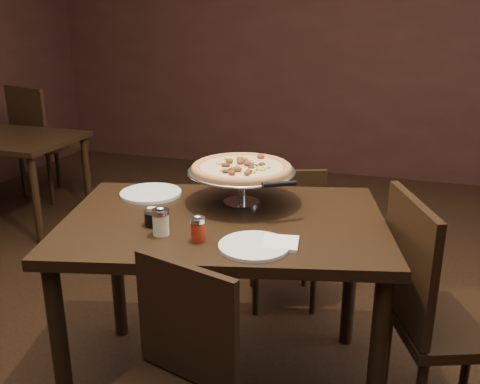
% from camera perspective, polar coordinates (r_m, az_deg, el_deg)
% --- Properties ---
extents(room, '(6.04, 7.04, 2.84)m').
position_cam_1_polar(room, '(1.91, -1.76, 13.68)').
color(room, black).
rests_on(room, ground).
extents(dining_table, '(1.43, 1.13, 0.79)m').
position_cam_1_polar(dining_table, '(2.16, -1.68, -5.36)').
color(dining_table, black).
rests_on(dining_table, ground).
extents(background_table, '(1.09, 0.73, 0.68)m').
position_cam_1_polar(background_table, '(4.41, -23.84, 4.35)').
color(background_table, black).
rests_on(background_table, ground).
extents(pizza_stand, '(0.46, 0.46, 0.19)m').
position_cam_1_polar(pizza_stand, '(2.24, 0.17, 2.50)').
color(pizza_stand, '#B6B6BD').
rests_on(pizza_stand, dining_table).
extents(parmesan_shaker, '(0.06, 0.06, 0.11)m').
position_cam_1_polar(parmesan_shaker, '(1.97, -8.46, -3.11)').
color(parmesan_shaker, '#F9F5C2').
rests_on(parmesan_shaker, dining_table).
extents(pepper_flake_shaker, '(0.06, 0.06, 0.10)m').
position_cam_1_polar(pepper_flake_shaker, '(1.91, -4.52, -3.88)').
color(pepper_flake_shaker, maroon).
rests_on(pepper_flake_shaker, dining_table).
extents(packet_caddy, '(0.09, 0.09, 0.07)m').
position_cam_1_polar(packet_caddy, '(2.07, -8.97, -2.70)').
color(packet_caddy, black).
rests_on(packet_caddy, dining_table).
extents(napkin_stack, '(0.14, 0.14, 0.01)m').
position_cam_1_polar(napkin_stack, '(1.89, 4.32, -5.47)').
color(napkin_stack, white).
rests_on(napkin_stack, dining_table).
extents(plate_left, '(0.27, 0.27, 0.01)m').
position_cam_1_polar(plate_left, '(2.42, -9.49, -0.12)').
color(plate_left, silver).
rests_on(plate_left, dining_table).
extents(plate_near, '(0.25, 0.25, 0.01)m').
position_cam_1_polar(plate_near, '(1.86, 1.51, -5.78)').
color(plate_near, silver).
rests_on(plate_near, dining_table).
extents(serving_spatula, '(0.18, 0.18, 0.03)m').
position_cam_1_polar(serving_spatula, '(2.05, 4.19, 0.77)').
color(serving_spatula, '#B6B6BD').
rests_on(serving_spatula, pizza_stand).
extents(chair_far, '(0.49, 0.49, 0.82)m').
position_cam_1_polar(chair_far, '(2.88, 4.73, -4.20)').
color(chair_far, black).
rests_on(chair_far, ground).
extents(chair_side, '(0.58, 0.58, 0.95)m').
position_cam_1_polar(chair_side, '(2.17, 20.19, -11.57)').
color(chair_side, black).
rests_on(chair_side, ground).
extents(bg_chair_far, '(0.56, 0.56, 0.98)m').
position_cam_1_polar(bg_chair_far, '(4.90, -20.30, 5.43)').
color(bg_chair_far, black).
rests_on(bg_chair_far, ground).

